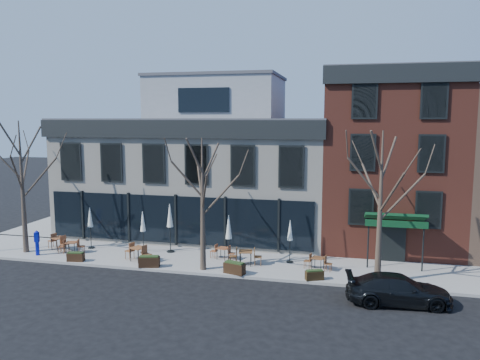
% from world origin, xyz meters
% --- Properties ---
extents(ground, '(120.00, 120.00, 0.00)m').
position_xyz_m(ground, '(0.00, 0.00, 0.00)').
color(ground, black).
rests_on(ground, ground).
extents(sidewalk_front, '(33.50, 4.70, 0.15)m').
position_xyz_m(sidewalk_front, '(3.25, -2.15, 0.07)').
color(sidewalk_front, gray).
rests_on(sidewalk_front, ground).
extents(sidewalk_side, '(4.50, 12.00, 0.15)m').
position_xyz_m(sidewalk_side, '(-11.25, 6.00, 0.07)').
color(sidewalk_side, gray).
rests_on(sidewalk_side, ground).
extents(corner_building, '(18.39, 10.39, 11.10)m').
position_xyz_m(corner_building, '(0.07, 5.07, 4.72)').
color(corner_building, silver).
rests_on(corner_building, ground).
extents(red_brick_building, '(8.20, 11.78, 11.18)m').
position_xyz_m(red_brick_building, '(13.00, 4.98, 5.64)').
color(red_brick_building, brown).
rests_on(red_brick_building, ground).
extents(tree_corner, '(3.93, 3.98, 7.92)m').
position_xyz_m(tree_corner, '(-8.49, -3.20, 4.25)').
color(tree_corner, '#382B21').
rests_on(tree_corner, sidewalk_front).
extents(tree_mid, '(3.50, 3.55, 7.04)m').
position_xyz_m(tree_mid, '(3.01, -3.90, 3.79)').
color(tree_mid, '#382B21').
rests_on(tree_mid, sidewalk_front).
extents(tree_right, '(3.72, 3.77, 7.48)m').
position_xyz_m(tree_right, '(12.01, -3.90, 4.02)').
color(tree_right, '#382B21').
rests_on(tree_right, sidewalk_front).
extents(parked_sedan, '(4.72, 2.29, 1.32)m').
position_xyz_m(parked_sedan, '(12.77, -6.09, 0.66)').
color(parked_sedan, black).
rests_on(parked_sedan, ground).
extents(call_box, '(0.30, 0.30, 1.51)m').
position_xyz_m(call_box, '(-7.37, -3.65, 0.95)').
color(call_box, '#0C159F').
rests_on(call_box, sidewalk_front).
extents(cafe_set_0, '(1.82, 1.09, 0.94)m').
position_xyz_m(cafe_set_0, '(-6.85, -2.33, 0.63)').
color(cafe_set_0, brown).
rests_on(cafe_set_0, sidewalk_front).
extents(cafe_set_1, '(1.61, 0.80, 0.82)m').
position_xyz_m(cafe_set_1, '(-5.66, -2.79, 0.57)').
color(cafe_set_1, brown).
rests_on(cafe_set_1, sidewalk_front).
extents(cafe_set_2, '(1.90, 1.09, 0.98)m').
position_xyz_m(cafe_set_2, '(-1.05, -3.34, 0.65)').
color(cafe_set_2, brown).
rests_on(cafe_set_2, sidewalk_front).
extents(cafe_set_3, '(1.58, 0.72, 0.81)m').
position_xyz_m(cafe_set_3, '(3.53, -1.86, 0.57)').
color(cafe_set_3, brown).
rests_on(cafe_set_3, sidewalk_front).
extents(cafe_set_4, '(1.88, 0.85, 0.97)m').
position_xyz_m(cafe_set_4, '(5.05, -2.65, 0.65)').
color(cafe_set_4, brown).
rests_on(cafe_set_4, sidewalk_front).
extents(cafe_set_5, '(1.59, 0.76, 0.82)m').
position_xyz_m(cafe_set_5, '(9.00, -2.54, 0.57)').
color(cafe_set_5, brown).
rests_on(cafe_set_5, sidewalk_front).
extents(umbrella_0, '(0.41, 0.41, 2.59)m').
position_xyz_m(umbrella_0, '(-5.07, -1.58, 1.98)').
color(umbrella_0, black).
rests_on(umbrella_0, sidewalk_front).
extents(umbrella_1, '(0.41, 0.41, 2.53)m').
position_xyz_m(umbrella_1, '(-1.45, -1.77, 1.94)').
color(umbrella_1, black).
rests_on(umbrella_1, sidewalk_front).
extents(umbrella_2, '(0.47, 0.47, 2.96)m').
position_xyz_m(umbrella_2, '(0.07, -1.22, 2.24)').
color(umbrella_2, black).
rests_on(umbrella_2, sidewalk_front).
extents(umbrella_3, '(0.44, 0.44, 2.77)m').
position_xyz_m(umbrella_3, '(4.12, -2.73, 2.11)').
color(umbrella_3, black).
rests_on(umbrella_3, sidewalk_front).
extents(umbrella_4, '(0.39, 0.39, 2.43)m').
position_xyz_m(umbrella_4, '(7.37, -1.61, 1.86)').
color(umbrella_4, black).
rests_on(umbrella_4, sidewalk_front).
extents(planter_0, '(0.98, 0.51, 0.52)m').
position_xyz_m(planter_0, '(-4.48, -4.20, 0.41)').
color(planter_0, '#311E10').
rests_on(planter_0, sidewalk_front).
extents(planter_1, '(1.19, 0.70, 0.63)m').
position_xyz_m(planter_1, '(0.02, -4.20, 0.46)').
color(planter_1, black).
rests_on(planter_1, sidewalk_front).
extents(planter_2, '(1.21, 0.76, 0.63)m').
position_xyz_m(planter_2, '(4.81, -4.20, 0.46)').
color(planter_2, black).
rests_on(planter_2, sidewalk_front).
extents(planter_3, '(0.98, 0.69, 0.51)m').
position_xyz_m(planter_3, '(8.95, -4.20, 0.40)').
color(planter_3, black).
rests_on(planter_3, sidewalk_front).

